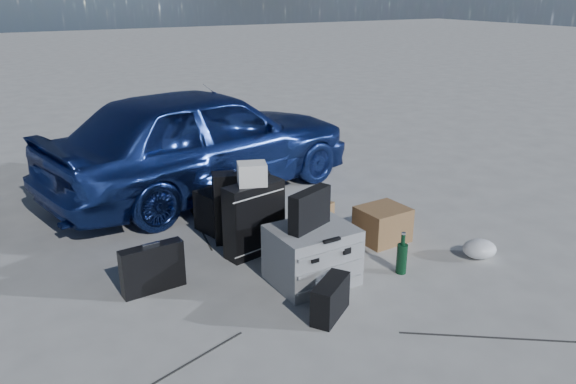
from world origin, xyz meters
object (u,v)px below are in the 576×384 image
object	(u,v)px
briefcase	(153,268)
suitcase_right	(254,219)
car	(202,139)
suitcase_left	(242,207)
pelican_case	(312,255)
duffel_bag	(236,204)
cardboard_box	(382,224)
green_bottle	(402,254)

from	to	relation	value
briefcase	suitcase_right	distance (m)	0.97
car	suitcase_left	distance (m)	1.43
car	pelican_case	bearing A→B (deg)	166.53
pelican_case	duffel_bag	xyz separation A→B (m)	(-0.03, 1.33, -0.03)
briefcase	cardboard_box	distance (m)	2.05
suitcase_left	green_bottle	size ratio (longest dim) A/B	1.91
suitcase_left	suitcase_right	distance (m)	0.29
suitcase_right	green_bottle	size ratio (longest dim) A/B	1.88
car	green_bottle	size ratio (longest dim) A/B	10.42
suitcase_left	green_bottle	bearing A→B (deg)	-36.98
briefcase	suitcase_right	xyz separation A→B (m)	(0.94, 0.20, 0.13)
suitcase_right	green_bottle	distance (m)	1.24
pelican_case	green_bottle	xyz separation A→B (m)	(0.69, -0.24, -0.06)
pelican_case	suitcase_right	world-z (taller)	suitcase_right
suitcase_left	suitcase_right	size ratio (longest dim) A/B	1.02
car	green_bottle	world-z (taller)	car
car	cardboard_box	distance (m)	2.24
suitcase_right	duffel_bag	bearing A→B (deg)	66.82
duffel_bag	suitcase_right	bearing A→B (deg)	-115.35
suitcase_left	green_bottle	distance (m)	1.45
duffel_bag	car	bearing A→B (deg)	72.12
pelican_case	briefcase	world-z (taller)	pelican_case
pelican_case	green_bottle	world-z (taller)	pelican_case
cardboard_box	green_bottle	distance (m)	0.62
green_bottle	suitcase_left	bearing A→B (deg)	125.19
pelican_case	cardboard_box	distance (m)	1.00
briefcase	green_bottle	xyz separation A→B (m)	(1.79, -0.70, -0.02)
pelican_case	suitcase_left	bearing A→B (deg)	97.58
suitcase_left	car	bearing A→B (deg)	100.06
car	suitcase_right	xyz separation A→B (m)	(-0.21, -1.67, -0.28)
duffel_bag	cardboard_box	xyz separation A→B (m)	(0.97, -1.00, -0.03)
duffel_bag	green_bottle	bearing A→B (deg)	-79.34
duffel_bag	green_bottle	size ratio (longest dim) A/B	2.27
suitcase_right	cardboard_box	distance (m)	1.17
duffel_bag	cardboard_box	world-z (taller)	duffel_bag
green_bottle	suitcase_right	bearing A→B (deg)	133.58
suitcase_left	duffel_bag	world-z (taller)	suitcase_left
duffel_bag	pelican_case	bearing A→B (deg)	-102.67
briefcase	suitcase_left	xyz separation A→B (m)	(0.96, 0.48, 0.14)
cardboard_box	pelican_case	bearing A→B (deg)	-160.94
green_bottle	car	bearing A→B (deg)	104.05
car	suitcase_right	size ratio (longest dim) A/B	5.56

